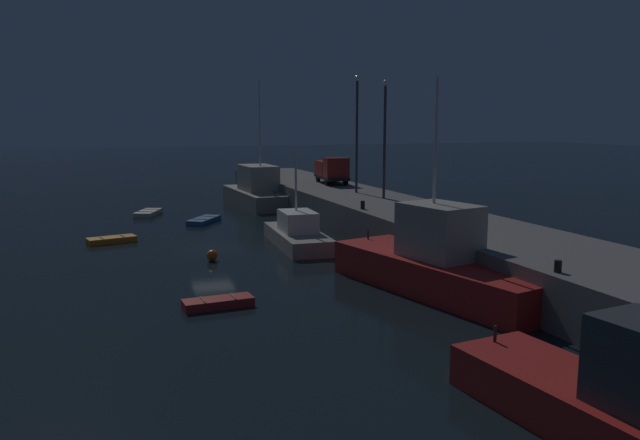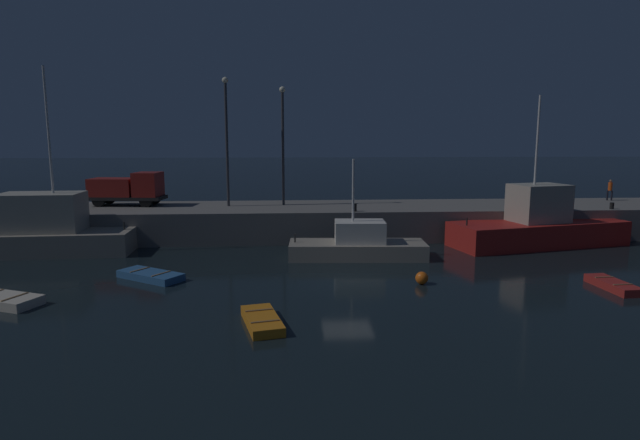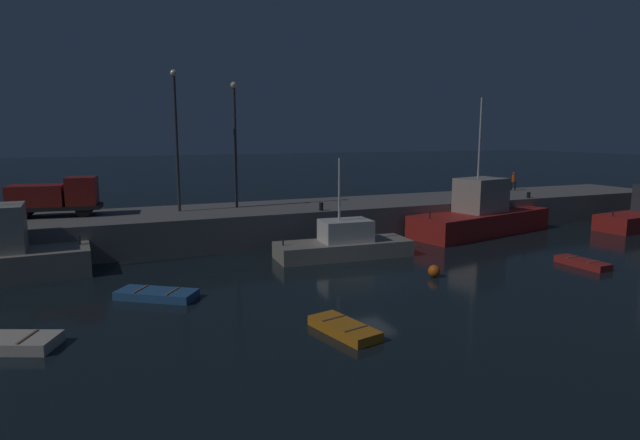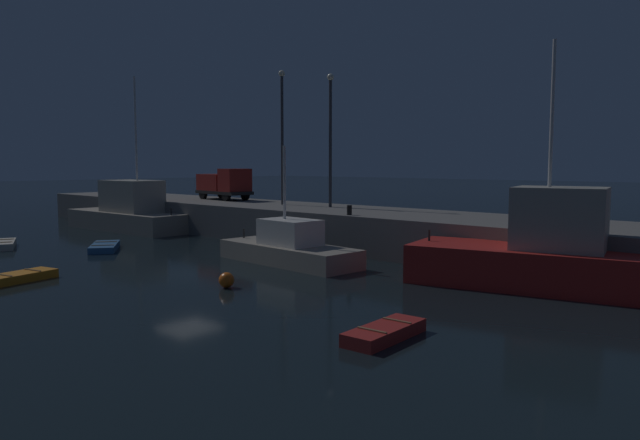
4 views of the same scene
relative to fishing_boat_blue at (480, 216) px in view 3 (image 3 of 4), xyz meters
name	(u,v)px [view 3 (image 3 of 4)]	position (x,y,z in m)	size (l,w,h in m)	color
ground_plane	(366,281)	(-13.66, -8.05, -1.29)	(320.00, 320.00, 0.00)	black
pier_quay	(285,221)	(-13.66, 4.46, -0.20)	(68.22, 7.09, 2.19)	slate
fishing_boat_blue	(480,216)	(0.00, 0.00, 0.00)	(12.34, 6.20, 9.81)	red
fishing_boat_orange	(344,244)	(-12.45, -2.84, -0.51)	(8.26, 3.15, 5.90)	gray
dinghy_orange_near	(157,294)	(-23.66, -6.88, -1.11)	(3.70, 3.13, 0.41)	#2D6099
rowboat_white_mid	(582,263)	(-1.16, -10.05, -1.10)	(1.23, 3.01, 0.42)	#B22823
dinghy_red_small	(344,328)	(-17.66, -13.89, -1.11)	(1.86, 3.22, 0.40)	orange
rowboat_blue_far	(7,343)	(-28.98, -10.66, -1.09)	(3.63, 2.65, 0.45)	beige
mooring_buoy_near	(434,271)	(-10.08, -8.70, -0.98)	(0.63, 0.63, 0.63)	orange
lamp_post_west	(176,131)	(-20.93, 4.86, 6.16)	(0.44, 0.44, 9.15)	#38383D
lamp_post_east	(235,136)	(-16.93, 5.34, 5.86)	(0.44, 0.44, 8.56)	#38383D
utility_truck	(56,196)	(-28.28, 5.59, 2.16)	(5.61, 2.63, 2.44)	black
dockworker	(514,180)	(8.85, 6.35, 1.84)	(0.43, 0.43, 1.65)	black
bollard_west	(321,207)	(-12.11, 1.49, 1.17)	(0.28, 0.28, 0.54)	black
bollard_central	(529,195)	(5.95, 1.49, 1.13)	(0.28, 0.28, 0.46)	black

